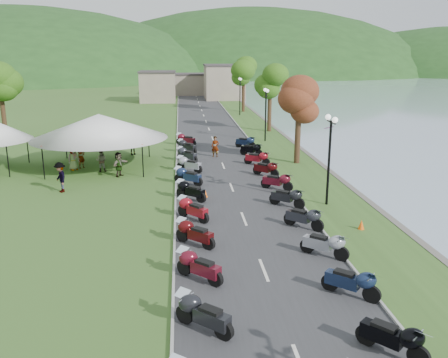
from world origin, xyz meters
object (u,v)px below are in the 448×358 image
object	(u,v)px
vendor_tent_main	(100,141)
pedestrian_a	(82,168)
pedestrian_b	(102,171)
pedestrian_c	(62,192)

from	to	relation	value
vendor_tent_main	pedestrian_a	size ratio (longest dim) A/B	3.87
pedestrian_b	pedestrian_c	size ratio (longest dim) A/B	0.86
pedestrian_a	pedestrian_c	xyz separation A→B (m)	(-0.02, -6.34, 0.00)
vendor_tent_main	pedestrian_c	world-z (taller)	vendor_tent_main
vendor_tent_main	pedestrian_a	distance (m)	2.47
vendor_tent_main	pedestrian_b	bearing A→B (deg)	-81.22
pedestrian_a	pedestrian_c	bearing A→B (deg)	-142.79
vendor_tent_main	pedestrian_b	world-z (taller)	vendor_tent_main
pedestrian_a	pedestrian_b	distance (m)	2.04
pedestrian_b	pedestrian_c	world-z (taller)	pedestrian_c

